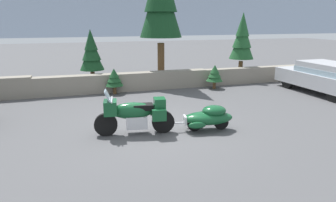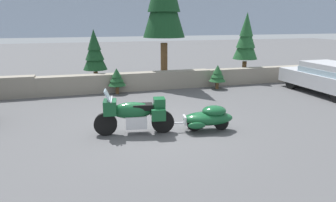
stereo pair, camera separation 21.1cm
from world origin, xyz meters
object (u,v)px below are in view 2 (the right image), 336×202
at_px(touring_motorcycle, 134,113).
at_px(pine_tree_far_right, 94,52).
at_px(car_shaped_trailer, 208,117).
at_px(pine_tree_secondary, 246,38).
at_px(sedan_at_right_edge, 330,77).

xyz_separation_m(touring_motorcycle, pine_tree_far_right, (-0.66, 6.71, 1.14)).
bearing_deg(car_shaped_trailer, pine_tree_secondary, 53.57).
relative_size(sedan_at_right_edge, pine_tree_far_right, 1.61).
height_order(touring_motorcycle, sedan_at_right_edge, sedan_at_right_edge).
bearing_deg(sedan_at_right_edge, car_shaped_trailer, -157.88).
bearing_deg(touring_motorcycle, sedan_at_right_edge, 15.33).
bearing_deg(pine_tree_secondary, pine_tree_far_right, 178.80).
height_order(touring_motorcycle, car_shaped_trailer, touring_motorcycle).
distance_m(sedan_at_right_edge, pine_tree_far_right, 10.75).
bearing_deg(car_shaped_trailer, sedan_at_right_edge, 22.12).
bearing_deg(pine_tree_far_right, car_shaped_trailer, -68.05).
height_order(car_shaped_trailer, pine_tree_far_right, pine_tree_far_right).
relative_size(touring_motorcycle, pine_tree_far_right, 0.82).
relative_size(touring_motorcycle, car_shaped_trailer, 1.03).
bearing_deg(pine_tree_far_right, touring_motorcycle, -84.37).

